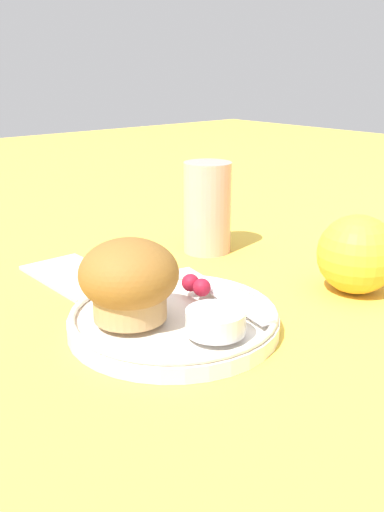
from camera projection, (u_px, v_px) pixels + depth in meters
ground_plane at (209, 326)px, 0.53m from camera, size 3.00×3.00×0.00m
plate at (174, 319)px, 0.52m from camera, size 0.19×0.19×0.02m
muffin at (129, 280)px, 0.49m from camera, size 0.09×0.09×0.07m
cream_ramekin at (216, 320)px, 0.47m from camera, size 0.05×0.05×0.02m
berry_pair at (196, 285)px, 0.55m from camera, size 0.03×0.02×0.02m
butter_knife at (221, 293)px, 0.54m from camera, size 0.15×0.04×0.00m
orange_fruit at (357, 254)px, 0.59m from camera, size 0.08×0.08×0.08m
juice_glass at (207, 208)px, 0.72m from camera, size 0.06×0.06×0.12m
folded_napkin at (76, 274)px, 0.65m from camera, size 0.14×0.07×0.01m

